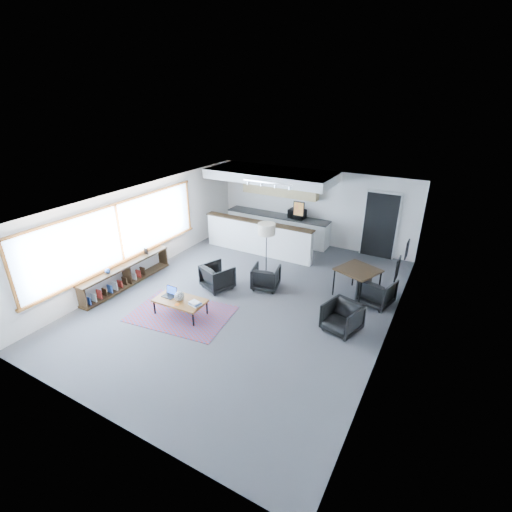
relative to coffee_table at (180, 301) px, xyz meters
The scene contains 21 objects.
room 2.00m from the coffee_table, 53.47° to the left, with size 7.02×9.02×2.62m.
window 2.69m from the coffee_table, 167.75° to the left, with size 0.10×5.95×1.66m.
console 2.28m from the coffee_table, behind, with size 0.35×3.00×0.80m.
kitchenette 5.23m from the coffee_table, 91.62° to the left, with size 4.20×1.96×2.60m.
doorway 6.77m from the coffee_table, 60.15° to the left, with size 1.10×0.12×2.15m.
track_light 4.24m from the coffee_table, 82.70° to the left, with size 1.60×0.07×0.15m.
wall_art_lower 5.02m from the coffee_table, 21.96° to the left, with size 0.03×0.38×0.48m.
wall_art_upper 5.61m from the coffee_table, 34.63° to the left, with size 0.03×0.34×0.44m.
kilim_rug 0.37m from the coffee_table, 153.43° to the right, with size 2.56×1.91×0.01m.
coffee_table is the anchor object (origin of this frame).
laptop 0.36m from the coffee_table, behind, with size 0.31×0.26×0.22m.
ceramic_pot 0.15m from the coffee_table, 62.58° to the right, with size 0.24×0.24×0.24m.
book_stack 0.47m from the coffee_table, ahead, with size 0.31×0.27×0.09m.
coaster 0.22m from the coffee_table, 67.64° to the right, with size 0.13×0.13×0.01m.
armchair_left 1.52m from the coffee_table, 88.41° to the left, with size 0.74×0.69×0.76m, color black.
armchair_right 2.48m from the coffee_table, 61.45° to the left, with size 0.69×0.65×0.71m, color black.
floor_lamp 3.03m from the coffee_table, 70.60° to the left, with size 0.54×0.54×1.69m.
dining_table 4.56m from the coffee_table, 40.17° to the left, with size 1.22×1.22×0.79m.
dining_chair_near 3.82m from the coffee_table, 19.00° to the left, with size 0.62×0.59×0.64m, color black.
dining_chair_far 4.91m from the coffee_table, 34.89° to the left, with size 0.65×0.61×0.66m, color black.
microwave 5.66m from the coffee_table, 83.82° to the left, with size 0.57×0.31×0.38m, color black.
Camera 1 is at (4.28, -7.23, 5.04)m, focal length 26.00 mm.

